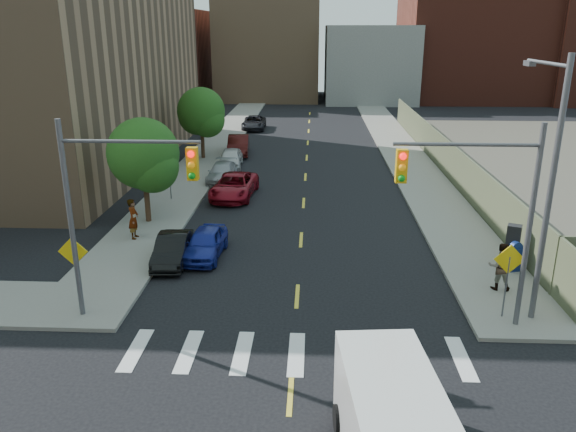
# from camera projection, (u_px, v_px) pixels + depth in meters

# --- Properties ---
(sidewalk_nw) EXTENTS (3.50, 73.00, 0.15)m
(sidewalk_nw) POSITION_uv_depth(u_px,v_px,m) (227.00, 134.00, 53.40)
(sidewalk_nw) COLOR gray
(sidewalk_nw) RESTS_ON ground
(sidewalk_ne) EXTENTS (3.50, 73.00, 0.15)m
(sidewalk_ne) POSITION_uv_depth(u_px,v_px,m) (391.00, 136.00, 52.71)
(sidewalk_ne) COLOR gray
(sidewalk_ne) RESTS_ON ground
(fence_north) EXTENTS (0.12, 44.00, 2.50)m
(fence_north) POSITION_uv_depth(u_px,v_px,m) (442.00, 154.00, 39.47)
(fence_north) COLOR #575A3F
(fence_north) RESTS_ON ground
(building_nw) EXTENTS (22.00, 30.00, 16.00)m
(building_nw) POSITION_uv_depth(u_px,v_px,m) (4.00, 52.00, 40.61)
(building_nw) COLOR #8C6B4C
(building_nw) RESTS_ON ground
(bg_bldg_west) EXTENTS (14.00, 18.00, 12.00)m
(bg_bldg_west) POSITION_uv_depth(u_px,v_px,m) (155.00, 55.00, 79.12)
(bg_bldg_west) COLOR #592319
(bg_bldg_west) RESTS_ON ground
(bg_bldg_midwest) EXTENTS (14.00, 16.00, 15.00)m
(bg_bldg_midwest) POSITION_uv_depth(u_px,v_px,m) (269.00, 44.00, 79.83)
(bg_bldg_midwest) COLOR #8C6B4C
(bg_bldg_midwest) RESTS_ON ground
(bg_bldg_center) EXTENTS (12.00, 16.00, 10.00)m
(bg_bldg_center) POSITION_uv_depth(u_px,v_px,m) (369.00, 63.00, 78.11)
(bg_bldg_center) COLOR gray
(bg_bldg_center) RESTS_ON ground
(bg_bldg_east) EXTENTS (18.00, 18.00, 16.00)m
(bg_bldg_east) POSITION_uv_depth(u_px,v_px,m) (469.00, 40.00, 78.43)
(bg_bldg_east) COLOR #592319
(bg_bldg_east) RESTS_ON ground
(signal_nw) EXTENTS (4.59, 0.30, 7.00)m
(signal_nw) POSITION_uv_depth(u_px,v_px,m) (113.00, 195.00, 18.29)
(signal_nw) COLOR #59595E
(signal_nw) RESTS_ON ground
(signal_ne) EXTENTS (4.59, 0.30, 7.00)m
(signal_ne) POSITION_uv_depth(u_px,v_px,m) (485.00, 200.00, 17.76)
(signal_ne) COLOR #59595E
(signal_ne) RESTS_ON ground
(streetlight_ne) EXTENTS (0.25, 3.70, 9.00)m
(streetlight_ne) POSITION_uv_depth(u_px,v_px,m) (548.00, 173.00, 18.29)
(streetlight_ne) COLOR #59595E
(streetlight_ne) RESTS_ON ground
(warn_sign_nw) EXTENTS (1.06, 0.06, 2.83)m
(warn_sign_nw) POSITION_uv_depth(u_px,v_px,m) (74.00, 260.00, 19.65)
(warn_sign_nw) COLOR #59595E
(warn_sign_nw) RESTS_ON ground
(warn_sign_ne) EXTENTS (1.06, 0.06, 2.83)m
(warn_sign_ne) POSITION_uv_depth(u_px,v_px,m) (508.00, 268.00, 18.98)
(warn_sign_ne) COLOR #59595E
(warn_sign_ne) RESTS_ON ground
(warn_sign_midwest) EXTENTS (1.06, 0.06, 2.83)m
(warn_sign_midwest) POSITION_uv_depth(u_px,v_px,m) (169.00, 168.00, 32.43)
(warn_sign_midwest) COLOR #59595E
(warn_sign_midwest) RESTS_ON ground
(tree_west_near) EXTENTS (3.66, 3.64, 5.52)m
(tree_west_near) POSITION_uv_depth(u_px,v_px,m) (144.00, 158.00, 28.22)
(tree_west_near) COLOR #332114
(tree_west_near) RESTS_ON ground
(tree_west_far) EXTENTS (3.66, 3.64, 5.52)m
(tree_west_far) POSITION_uv_depth(u_px,v_px,m) (201.00, 114.00, 42.42)
(tree_west_far) COLOR #332114
(tree_west_far) RESTS_ON ground
(parked_car_blue) EXTENTS (1.72, 3.86, 1.29)m
(parked_car_blue) POSITION_uv_depth(u_px,v_px,m) (205.00, 243.00, 24.86)
(parked_car_blue) COLOR navy
(parked_car_blue) RESTS_ON ground
(parked_car_black) EXTENTS (1.51, 3.78, 1.22)m
(parked_car_black) POSITION_uv_depth(u_px,v_px,m) (172.00, 249.00, 24.26)
(parked_car_black) COLOR black
(parked_car_black) RESTS_ON ground
(parked_car_red) EXTENTS (2.68, 5.17, 1.39)m
(parked_car_red) POSITION_uv_depth(u_px,v_px,m) (234.00, 186.00, 33.64)
(parked_car_red) COLOR maroon
(parked_car_red) RESTS_ON ground
(parked_car_silver) EXTENTS (1.71, 4.19, 1.22)m
(parked_car_silver) POSITION_uv_depth(u_px,v_px,m) (222.00, 173.00, 37.10)
(parked_car_silver) COLOR #9DA0A4
(parked_car_silver) RESTS_ON ground
(parked_car_white) EXTENTS (1.84, 4.12, 1.37)m
(parked_car_white) POSITION_uv_depth(u_px,v_px,m) (231.00, 158.00, 40.81)
(parked_car_white) COLOR silver
(parked_car_white) RESTS_ON ground
(parked_car_maroon) EXTENTS (2.00, 4.76, 1.53)m
(parked_car_maroon) POSITION_uv_depth(u_px,v_px,m) (238.00, 145.00, 44.95)
(parked_car_maroon) COLOR #380C0B
(parked_car_maroon) RESTS_ON ground
(parked_car_grey) EXTENTS (2.26, 4.79, 1.32)m
(parked_car_grey) POSITION_uv_depth(u_px,v_px,m) (254.00, 123.00, 56.21)
(parked_car_grey) COLOR #222227
(parked_car_grey) RESTS_ON ground
(cargo_van) EXTENTS (2.58, 5.39, 2.39)m
(cargo_van) POSITION_uv_depth(u_px,v_px,m) (393.00, 431.00, 12.39)
(cargo_van) COLOR silver
(cargo_van) RESTS_ON ground
(mailbox) EXTENTS (0.61, 0.53, 1.26)m
(mailbox) POSITION_uv_depth(u_px,v_px,m) (515.00, 256.00, 23.10)
(mailbox) COLOR navy
(mailbox) RESTS_ON sidewalk_ne
(payphone) EXTENTS (0.68, 0.63, 1.85)m
(payphone) POSITION_uv_depth(u_px,v_px,m) (512.00, 246.00, 23.34)
(payphone) COLOR black
(payphone) RESTS_ON sidewalk_ne
(pedestrian_west) EXTENTS (0.48, 0.72, 1.94)m
(pedestrian_west) POSITION_uv_depth(u_px,v_px,m) (133.00, 219.00, 26.55)
(pedestrian_west) COLOR gray
(pedestrian_west) RESTS_ON sidewalk_nw
(pedestrian_east) EXTENTS (1.01, 0.84, 1.87)m
(pedestrian_east) POSITION_uv_depth(u_px,v_px,m) (500.00, 266.00, 21.34)
(pedestrian_east) COLOR gray
(pedestrian_east) RESTS_ON sidewalk_ne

